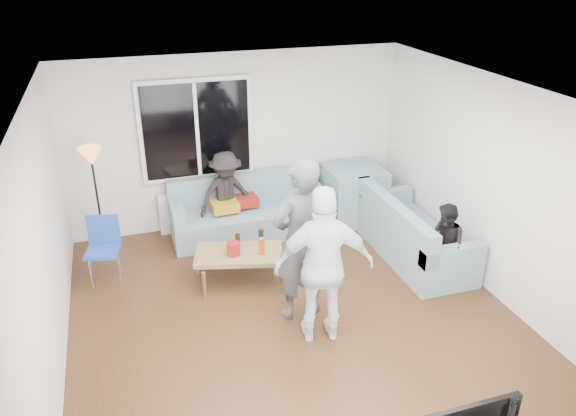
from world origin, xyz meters
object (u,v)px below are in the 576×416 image
object	(u,v)px
floor_lamp	(98,203)
spectator_right	(445,245)
side_chair	(103,252)
player_right	(324,266)
coffee_table	(239,266)
spectator_back	(226,195)
sofa_right_section	(415,229)
player_left	(300,240)
sofa_back_section	(249,207)

from	to	relation	value
floor_lamp	spectator_right	size ratio (longest dim) A/B	1.44
side_chair	player_right	size ratio (longest dim) A/B	0.48
floor_lamp	coffee_table	bearing A→B (deg)	-36.53
coffee_table	player_right	xyz separation A→B (m)	(0.60, -1.41, 0.69)
floor_lamp	side_chair	bearing A→B (deg)	-90.00
spectator_right	spectator_back	distance (m)	3.13
floor_lamp	spectator_back	distance (m)	1.76
sofa_right_section	spectator_back	size ratio (longest dim) A/B	1.53
sofa_right_section	side_chair	world-z (taller)	side_chair
spectator_right	spectator_back	world-z (taller)	spectator_back
side_chair	spectator_back	world-z (taller)	spectator_back
player_left	sofa_right_section	bearing A→B (deg)	-170.59
coffee_table	side_chair	bearing A→B (deg)	163.87
coffee_table	sofa_back_section	bearing A→B (deg)	69.78
sofa_right_section	coffee_table	distance (m)	2.45
sofa_back_section	coffee_table	xyz separation A→B (m)	(-0.45, -1.21, -0.22)
side_chair	player_right	distance (m)	2.96
spectator_back	spectator_right	bearing A→B (deg)	-54.82
player_right	sofa_right_section	bearing A→B (deg)	-133.19
side_chair	sofa_back_section	bearing A→B (deg)	32.49
sofa_back_section	spectator_back	size ratio (longest dim) A/B	1.76
coffee_table	player_left	world-z (taller)	player_left
side_chair	player_right	xyz separation A→B (m)	(2.24, -1.88, 0.46)
player_right	spectator_right	world-z (taller)	player_right
sofa_right_section	player_right	distance (m)	2.27
coffee_table	spectator_back	distance (m)	1.33
sofa_right_section	player_right	bearing A→B (deg)	124.60
sofa_back_section	sofa_right_section	xyz separation A→B (m)	(1.98, -1.36, 0.00)
sofa_right_section	side_chair	bearing A→B (deg)	81.35
sofa_back_section	floor_lamp	bearing A→B (deg)	180.00
sofa_right_section	coffee_table	bearing A→B (deg)	86.58
side_chair	coffee_table	bearing A→B (deg)	-3.18
player_left	coffee_table	bearing A→B (deg)	-74.12
spectator_back	sofa_back_section	bearing A→B (deg)	-17.67
sofa_back_section	floor_lamp	distance (m)	2.12
floor_lamp	spectator_back	xyz separation A→B (m)	(1.76, 0.03, -0.13)
side_chair	spectator_back	xyz separation A→B (m)	(1.76, 0.77, 0.22)
sofa_right_section	floor_lamp	size ratio (longest dim) A/B	1.28
sofa_back_section	coffee_table	world-z (taller)	sofa_back_section
coffee_table	spectator_right	distance (m)	2.60
spectator_back	player_right	bearing A→B (deg)	-92.18
side_chair	floor_lamp	distance (m)	0.82
sofa_back_section	coffee_table	bearing A→B (deg)	-110.22
coffee_table	player_right	distance (m)	1.68
coffee_table	floor_lamp	distance (m)	2.12
player_left	player_right	distance (m)	0.50
coffee_table	spectator_back	size ratio (longest dim) A/B	0.84
spectator_right	sofa_back_section	bearing A→B (deg)	-140.32
floor_lamp	spectator_right	bearing A→B (deg)	-27.05
coffee_table	spectator_back	xyz separation A→B (m)	(0.12, 1.24, 0.45)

